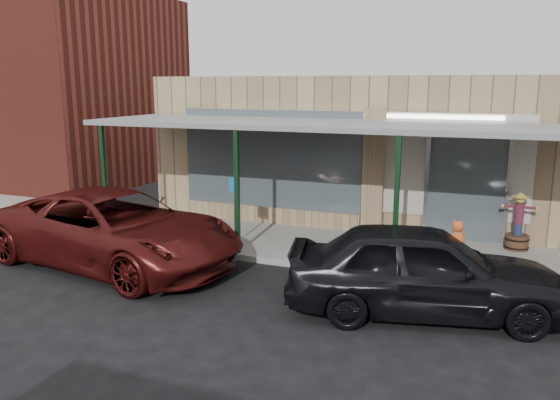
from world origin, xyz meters
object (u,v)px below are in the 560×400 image
at_px(barrel_pumpkin, 439,256).
at_px(handicap_sign, 235,201).
at_px(parked_sedan, 423,270).
at_px(car_maroon, 115,229).
at_px(barrel_scarecrow, 518,230).

distance_m(barrel_pumpkin, handicap_sign, 4.91).
bearing_deg(handicap_sign, barrel_pumpkin, 15.25).
bearing_deg(parked_sedan, car_maroon, 75.26).
relative_size(barrel_pumpkin, car_maroon, 0.12).
distance_m(parked_sedan, car_maroon, 6.74).
bearing_deg(parked_sedan, barrel_scarecrow, -34.25).
height_order(handicap_sign, car_maroon, handicap_sign).
height_order(parked_sedan, car_maroon, car_maroon).
xyz_separation_m(barrel_scarecrow, car_maroon, (-8.38, -4.05, 0.22)).
bearing_deg(car_maroon, barrel_pumpkin, -63.96).
distance_m(barrel_pumpkin, parked_sedan, 2.32).
relative_size(barrel_scarecrow, parked_sedan, 0.27).
height_order(barrel_scarecrow, handicap_sign, handicap_sign).
bearing_deg(parked_sedan, barrel_pumpkin, -14.79).
height_order(handicap_sign, parked_sedan, handicap_sign).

